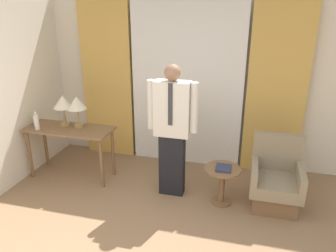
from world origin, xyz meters
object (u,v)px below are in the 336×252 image
(table_lamp_right, at_px, (77,104))
(book, at_px, (223,168))
(bottle_near_edge, at_px, (37,122))
(armchair, at_px, (275,183))
(side_table, at_px, (222,179))
(table_lamp_left, at_px, (63,103))
(bottle_by_lamp, at_px, (36,121))
(person, at_px, (172,127))
(desk, at_px, (70,136))

(table_lamp_right, bearing_deg, book, -7.28)
(bottle_near_edge, relative_size, book, 1.30)
(armchair, bearing_deg, side_table, -168.03)
(armchair, bearing_deg, bottle_near_edge, -177.69)
(table_lamp_left, distance_m, armchair, 3.17)
(armchair, xyz_separation_m, book, (-0.67, -0.16, 0.21))
(bottle_by_lamp, bearing_deg, armchair, 0.22)
(bottle_by_lamp, relative_size, side_table, 0.37)
(table_lamp_right, relative_size, bottle_near_edge, 1.68)
(bottle_near_edge, height_order, person, person)
(armchair, height_order, book, armchair)
(table_lamp_left, height_order, table_lamp_right, same)
(book, bearing_deg, bottle_near_edge, 179.42)
(desk, xyz_separation_m, armchair, (2.95, -0.02, -0.34))
(bottle_by_lamp, height_order, person, person)
(table_lamp_left, relative_size, book, 2.18)
(bottle_near_edge, distance_m, bottle_by_lamp, 0.17)
(person, distance_m, book, 0.84)
(armchair, bearing_deg, table_lamp_right, 177.70)
(table_lamp_right, xyz_separation_m, person, (1.47, -0.18, -0.15))
(bottle_by_lamp, distance_m, side_table, 2.85)
(table_lamp_right, bearing_deg, side_table, -6.76)
(bottle_near_edge, distance_m, side_table, 2.74)
(table_lamp_right, distance_m, person, 1.49)
(bottle_near_edge, bearing_deg, table_lamp_left, 39.58)
(bottle_near_edge, relative_size, bottle_by_lamp, 1.47)
(table_lamp_right, height_order, bottle_by_lamp, table_lamp_right)
(bottle_by_lamp, distance_m, book, 2.83)
(armchair, bearing_deg, bottle_by_lamp, -179.78)
(desk, xyz_separation_m, person, (1.58, -0.08, 0.32))
(table_lamp_right, xyz_separation_m, book, (2.17, -0.28, -0.60))
(table_lamp_left, xyz_separation_m, person, (1.70, -0.18, -0.15))
(bottle_by_lamp, bearing_deg, desk, 3.24)
(person, height_order, side_table, person)
(table_lamp_left, relative_size, bottle_by_lamp, 2.46)
(book, bearing_deg, armchair, 13.76)
(desk, relative_size, armchair, 1.41)
(table_lamp_left, height_order, person, person)
(table_lamp_right, bearing_deg, bottle_by_lamp, -168.72)
(bottle_by_lamp, bearing_deg, side_table, -2.65)
(book, bearing_deg, table_lamp_left, 173.40)
(bottle_by_lamp, bearing_deg, table_lamp_left, 17.16)
(side_table, bearing_deg, bottle_by_lamp, 177.35)
(table_lamp_left, bearing_deg, armchair, -2.13)
(book, bearing_deg, table_lamp_right, 172.72)
(desk, xyz_separation_m, book, (2.28, -0.18, -0.13))
(table_lamp_left, relative_size, side_table, 0.90)
(book, bearing_deg, bottle_by_lamp, 176.94)
(bottle_by_lamp, xyz_separation_m, armchair, (3.47, 0.01, -0.53))
(desk, relative_size, table_lamp_right, 2.80)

